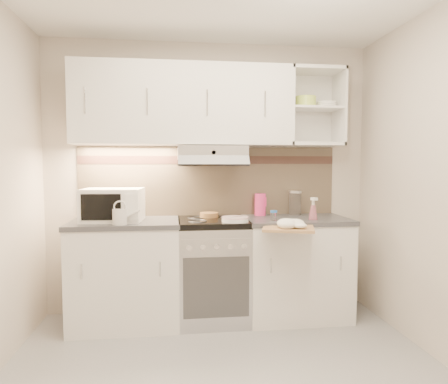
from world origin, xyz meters
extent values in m
cube|color=beige|center=(0.00, 1.40, 1.25)|extent=(3.00, 0.04, 2.50)
cube|color=beige|center=(0.00, -1.40, 1.25)|extent=(3.00, 0.04, 2.50)
cube|color=tan|center=(0.00, 1.39, 1.22)|extent=(2.40, 0.02, 0.64)
cube|color=#3D2621|center=(0.00, 1.38, 1.42)|extent=(2.40, 0.01, 0.08)
cube|color=white|center=(-0.25, 1.23, 1.90)|extent=(1.90, 0.34, 0.70)
cube|color=white|center=(0.95, 1.23, 1.90)|extent=(0.50, 0.34, 0.70)
cylinder|color=#B9D753|center=(0.87, 1.23, 1.95)|extent=(0.19, 0.19, 0.10)
cylinder|color=white|center=(1.07, 1.23, 1.93)|extent=(0.18, 0.18, 0.06)
cube|color=#B7B7BC|center=(0.00, 1.20, 1.48)|extent=(0.60, 0.40, 0.12)
cube|color=white|center=(-0.75, 1.10, 0.43)|extent=(0.90, 0.60, 0.86)
cube|color=#47474C|center=(-0.75, 1.10, 0.88)|extent=(0.92, 0.62, 0.04)
cube|color=white|center=(0.75, 1.10, 0.43)|extent=(0.90, 0.60, 0.86)
cube|color=#47474C|center=(0.75, 1.10, 0.88)|extent=(0.92, 0.62, 0.04)
cube|color=#B7B7BC|center=(0.00, 1.10, 0.42)|extent=(0.60, 0.58, 0.85)
cube|color=black|center=(0.00, 1.10, 0.88)|extent=(0.60, 0.60, 0.05)
cube|color=white|center=(-0.85, 1.10, 1.04)|extent=(0.51, 0.40, 0.27)
cube|color=black|center=(-0.85, 0.92, 1.04)|extent=(0.32, 0.04, 0.21)
cylinder|color=silver|center=(-0.77, 0.88, 0.96)|extent=(0.12, 0.12, 0.12)
cone|color=silver|center=(-0.68, 0.87, 0.98)|extent=(0.16, 0.05, 0.10)
torus|color=silver|center=(-0.77, 0.88, 1.04)|extent=(0.10, 0.02, 0.10)
cylinder|color=white|center=(0.17, 0.92, 0.91)|extent=(0.22, 0.22, 0.01)
cylinder|color=white|center=(0.17, 0.92, 0.92)|extent=(0.22, 0.22, 0.01)
cylinder|color=white|center=(0.17, 0.92, 0.94)|extent=(0.22, 0.22, 0.01)
cube|color=silver|center=(0.17, 0.92, 0.94)|extent=(0.14, 0.04, 0.01)
cylinder|color=#966543|center=(-0.02, 1.23, 0.92)|extent=(0.17, 0.17, 0.04)
cylinder|color=#EC327A|center=(0.47, 1.30, 1.00)|extent=(0.10, 0.10, 0.21)
cube|color=#EC327A|center=(0.52, 1.29, 1.03)|extent=(0.02, 0.03, 0.09)
cylinder|color=white|center=(0.80, 1.30, 1.00)|extent=(0.11, 0.11, 0.21)
cylinder|color=#B7B7BC|center=(0.80, 1.30, 1.12)|extent=(0.12, 0.12, 0.02)
cylinder|color=silver|center=(0.51, 0.95, 0.93)|extent=(0.05, 0.05, 0.07)
cylinder|color=blue|center=(0.51, 0.95, 0.98)|extent=(0.06, 0.06, 0.02)
cone|color=pink|center=(0.86, 0.95, 0.96)|extent=(0.08, 0.08, 0.13)
cube|color=tan|center=(0.57, 0.71, 0.87)|extent=(0.48, 0.45, 0.02)
camera|label=1|loc=(-0.33, -2.35, 1.38)|focal=32.00mm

